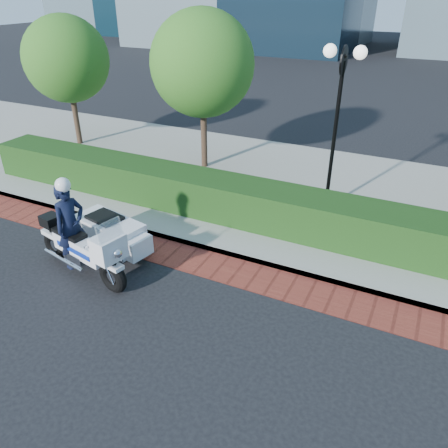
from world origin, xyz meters
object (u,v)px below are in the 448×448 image
at_px(lamppost, 338,105).
at_px(tree_a, 66,59).
at_px(tree_b, 202,64).
at_px(police_motorcycle, 92,235).

height_order(lamppost, tree_a, tree_a).
distance_m(lamppost, tree_a, 10.09).
height_order(tree_b, police_motorcycle, tree_b).
height_order(lamppost, police_motorcycle, lamppost).
bearing_deg(lamppost, tree_b, 163.89).
xyz_separation_m(tree_b, police_motorcycle, (0.51, -6.11, -2.68)).
bearing_deg(tree_a, tree_b, 0.00).
distance_m(tree_a, tree_b, 5.50).
relative_size(tree_a, police_motorcycle, 1.69).
xyz_separation_m(tree_a, police_motorcycle, (6.01, -6.11, -2.47)).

